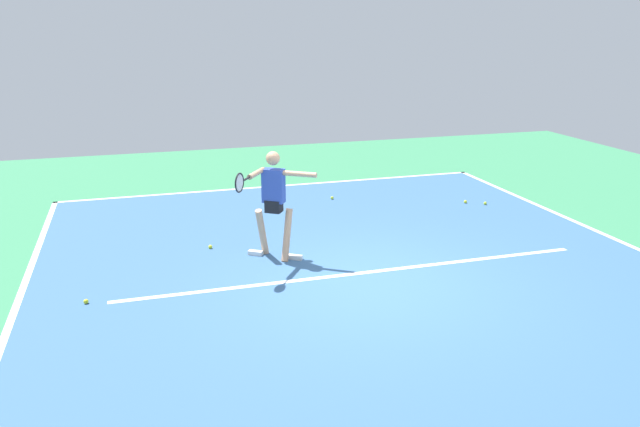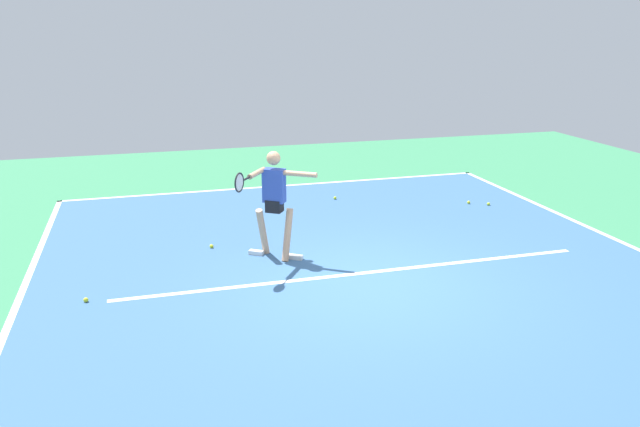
# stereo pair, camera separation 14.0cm
# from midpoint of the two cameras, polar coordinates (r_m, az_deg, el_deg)

# --- Properties ---
(ground_plane) EXTENTS (21.75, 21.75, 0.00)m
(ground_plane) POSITION_cam_midpoint_polar(r_m,az_deg,el_deg) (9.25, 4.11, -6.31)
(ground_plane) COLOR #388456
(court_surface) EXTENTS (9.75, 12.00, 0.00)m
(court_surface) POSITION_cam_midpoint_polar(r_m,az_deg,el_deg) (9.25, 4.11, -6.30)
(court_surface) COLOR #38608E
(court_surface) RESTS_ON ground_plane
(court_line_baseline_near) EXTENTS (9.75, 0.10, 0.01)m
(court_line_baseline_near) POSITION_cam_midpoint_polar(r_m,az_deg,el_deg) (14.67, -4.13, 2.51)
(court_line_baseline_near) COLOR white
(court_line_baseline_near) RESTS_ON ground_plane
(court_line_sideline_left) EXTENTS (0.10, 12.00, 0.01)m
(court_line_sideline_left) POSITION_cam_midpoint_polar(r_m,az_deg,el_deg) (11.77, 26.70, -2.97)
(court_line_sideline_left) COLOR white
(court_line_sideline_left) RESTS_ON ground_plane
(court_line_sideline_right) EXTENTS (0.10, 12.00, 0.01)m
(court_line_sideline_right) POSITION_cam_midpoint_polar(r_m,az_deg,el_deg) (8.89, -26.82, -9.17)
(court_line_sideline_right) COLOR white
(court_line_sideline_right) RESTS_ON ground_plane
(court_line_service) EXTENTS (7.31, 0.10, 0.01)m
(court_line_service) POSITION_cam_midpoint_polar(r_m,az_deg,el_deg) (9.59, 3.28, -5.41)
(court_line_service) COLOR white
(court_line_service) RESTS_ON ground_plane
(court_line_centre_mark) EXTENTS (0.10, 0.30, 0.01)m
(court_line_centre_mark) POSITION_cam_midpoint_polar(r_m,az_deg,el_deg) (14.48, -3.96, 2.32)
(court_line_centre_mark) COLOR white
(court_line_centre_mark) RESTS_ON ground_plane
(tennis_player) EXTENTS (1.34, 1.07, 1.76)m
(tennis_player) POSITION_cam_midpoint_polar(r_m,az_deg,el_deg) (9.90, -4.66, 1.40)
(tennis_player) COLOR tan
(tennis_player) RESTS_ON ground_plane
(tennis_ball_centre_court) EXTENTS (0.07, 0.07, 0.07)m
(tennis_ball_centre_court) POSITION_cam_midpoint_polar(r_m,az_deg,el_deg) (9.16, -20.86, -7.46)
(tennis_ball_centre_court) COLOR yellow
(tennis_ball_centre_court) RESTS_ON ground_plane
(tennis_ball_by_sideline) EXTENTS (0.07, 0.07, 0.07)m
(tennis_ball_by_sideline) POSITION_cam_midpoint_polar(r_m,az_deg,el_deg) (13.56, 12.76, 1.05)
(tennis_ball_by_sideline) COLOR yellow
(tennis_ball_by_sideline) RESTS_ON ground_plane
(tennis_ball_far_corner) EXTENTS (0.07, 0.07, 0.07)m
(tennis_ball_far_corner) POSITION_cam_midpoint_polar(r_m,az_deg,el_deg) (13.54, 14.46, 0.91)
(tennis_ball_far_corner) COLOR #CCE033
(tennis_ball_far_corner) RESTS_ON ground_plane
(tennis_ball_by_baseline) EXTENTS (0.07, 0.07, 0.07)m
(tennis_ball_by_baseline) POSITION_cam_midpoint_polar(r_m,az_deg,el_deg) (10.75, -10.28, -2.98)
(tennis_ball_by_baseline) COLOR yellow
(tennis_ball_by_baseline) RESTS_ON ground_plane
(tennis_ball_near_player) EXTENTS (0.07, 0.07, 0.07)m
(tennis_ball_near_player) POSITION_cam_midpoint_polar(r_m,az_deg,el_deg) (13.52, 0.81, 1.43)
(tennis_ball_near_player) COLOR #CCE033
(tennis_ball_near_player) RESTS_ON ground_plane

